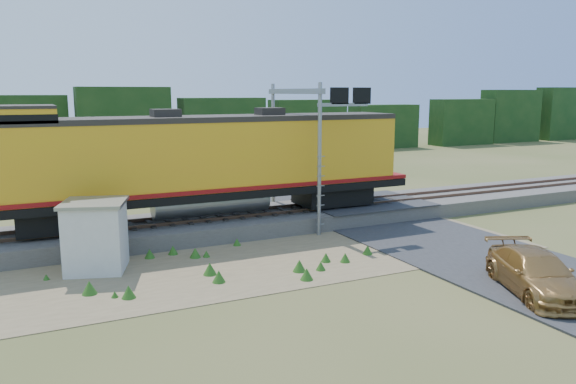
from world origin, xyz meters
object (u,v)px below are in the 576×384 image
car (536,273)px  locomotive (204,161)px  shed (96,236)px  signal_gantry (307,120)px

car → locomotive: bearing=143.8°
locomotive → car: locomotive is taller
shed → signal_gantry: signal_gantry is taller
locomotive → car: (8.04, -13.49, -2.98)m
signal_gantry → locomotive: bearing=172.8°
shed → car: size_ratio=0.58×
locomotive → shed: 7.36m
shed → car: bearing=-16.7°
shed → signal_gantry: (11.24, 3.22, 4.23)m
shed → locomotive: bearing=51.9°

